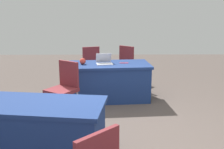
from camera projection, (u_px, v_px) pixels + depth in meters
name	position (u px, v px, depth m)	size (l,w,h in m)	color
ground_plane	(114.00, 132.00, 4.08)	(14.40, 14.40, 0.00)	#4C423D
table_foreground	(109.00, 81.00, 5.54)	(1.73, 0.99, 0.75)	navy
table_mid_right	(31.00, 131.00, 3.26)	(1.90, 1.01, 0.75)	navy
chair_tucked_left	(129.00, 62.00, 6.62)	(0.62, 0.62, 0.97)	#9E9993
chair_tucked_right	(64.00, 86.00, 4.59)	(0.61, 0.61, 0.96)	#9E9993
chair_aisle	(90.00, 62.00, 6.70)	(0.54, 0.54, 0.94)	#9E9993
laptop_silver	(104.00, 62.00, 5.43)	(0.36, 0.34, 0.21)	silver
yarn_ball	(83.00, 61.00, 5.38)	(0.12, 0.12, 0.12)	#B2382D
scissors_red	(124.00, 63.00, 5.50)	(0.18, 0.04, 0.01)	red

